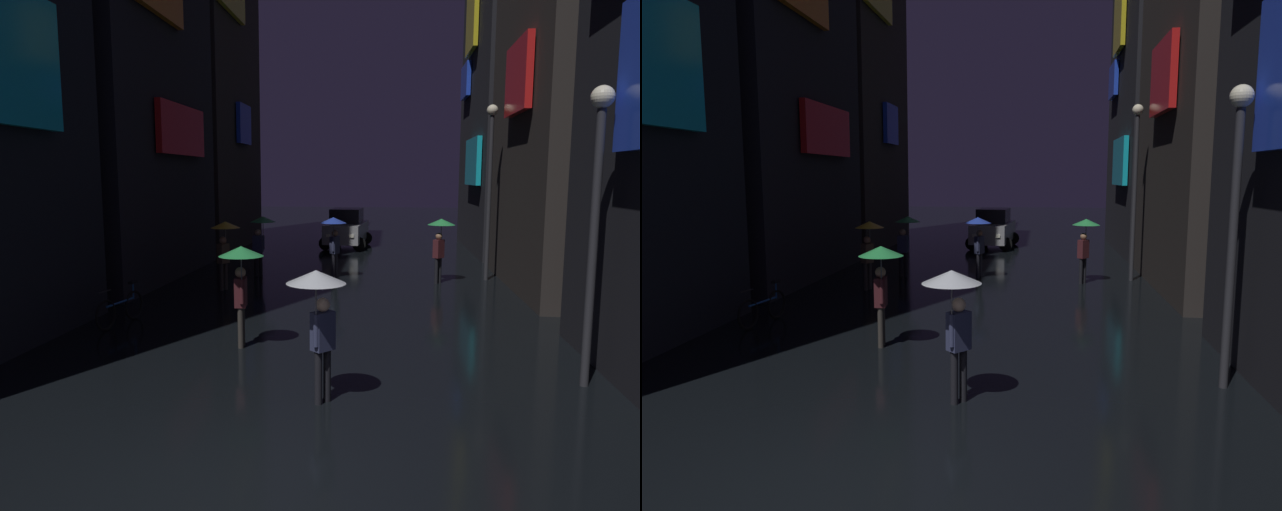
{
  "view_description": "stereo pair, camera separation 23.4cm",
  "coord_description": "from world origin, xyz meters",
  "views": [
    {
      "loc": [
        1.69,
        -5.55,
        3.5
      ],
      "look_at": [
        0.0,
        8.4,
        1.54
      ],
      "focal_mm": 32.0,
      "sensor_mm": 36.0,
      "label": 1
    },
    {
      "loc": [
        1.92,
        -5.52,
        3.5
      ],
      "look_at": [
        0.0,
        8.4,
        1.54
      ],
      "focal_mm": 32.0,
      "sensor_mm": 36.0,
      "label": 2
    }
  ],
  "objects": [
    {
      "name": "pedestrian_foreground_right_yellow",
      "position": [
        -3.33,
        11.44,
        1.67
      ],
      "size": [
        0.9,
        0.9,
        2.12
      ],
      "color": "#38332D",
      "rests_on": "ground"
    },
    {
      "name": "pedestrian_midstreet_left_green",
      "position": [
        3.38,
        13.38,
        1.67
      ],
      "size": [
        0.9,
        0.9,
        2.12
      ],
      "color": "black",
      "rests_on": "ground"
    },
    {
      "name": "pedestrian_far_right_green",
      "position": [
        -2.73,
        13.86,
        1.67
      ],
      "size": [
        0.9,
        0.9,
        2.12
      ],
      "color": "black",
      "rests_on": "ground"
    },
    {
      "name": "building_left_far",
      "position": [
        -7.49,
        22.06,
        10.49
      ],
      "size": [
        4.25,
        8.13,
        20.96
      ],
      "color": "#2D2826",
      "rests_on": "ground"
    },
    {
      "name": "pedestrian_near_crossing_green",
      "position": [
        -1.25,
        5.48,
        1.67
      ],
      "size": [
        0.9,
        0.9,
        2.12
      ],
      "color": "#38332D",
      "rests_on": "ground"
    },
    {
      "name": "car_distant",
      "position": [
        -0.39,
        22.62,
        0.93
      ],
      "size": [
        2.48,
        4.26,
        1.92
      ],
      "color": "#99999E",
      "rests_on": "ground"
    },
    {
      "name": "bicycle_parked_at_storefront",
      "position": [
        -4.6,
        6.99,
        0.39
      ],
      "size": [
        0.34,
        1.81,
        0.96
      ],
      "color": "black",
      "rests_on": "ground"
    },
    {
      "name": "building_right_far",
      "position": [
        7.48,
        22.46,
        9.03
      ],
      "size": [
        4.25,
        8.92,
        18.06
      ],
      "color": "black",
      "rests_on": "ground"
    },
    {
      "name": "pedestrian_foreground_left_clear",
      "position": [
        0.66,
        2.76,
        1.67
      ],
      "size": [
        0.9,
        0.9,
        2.12
      ],
      "color": "black",
      "rests_on": "ground"
    },
    {
      "name": "pedestrian_midstreet_centre_blue",
      "position": [
        -0.18,
        13.79,
        1.67
      ],
      "size": [
        0.9,
        0.9,
        2.12
      ],
      "color": "#2D2D38",
      "rests_on": "ground"
    },
    {
      "name": "ground_plane",
      "position": [
        0.0,
        0.0,
        0.0
      ],
      "size": [
        120.0,
        120.0,
        0.0
      ],
      "primitive_type": "plane",
      "color": "black"
    },
    {
      "name": "streetlamp_right_far",
      "position": [
        5.0,
        14.09,
        3.62
      ],
      "size": [
        0.36,
        0.36,
        5.83
      ],
      "color": "#2D2D33",
      "rests_on": "ground"
    },
    {
      "name": "streetlamp_right_near",
      "position": [
        5.0,
        4.12,
        3.12
      ],
      "size": [
        0.36,
        0.36,
        4.92
      ],
      "color": "#2D2D33",
      "rests_on": "ground"
    }
  ]
}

